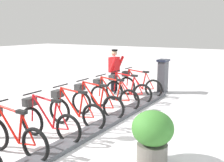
{
  "coord_description": "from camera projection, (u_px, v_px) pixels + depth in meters",
  "views": [
    {
      "loc": [
        -3.56,
        5.44,
        2.39
      ],
      "look_at": [
        0.5,
        -1.47,
        0.9
      ],
      "focal_mm": 44.77,
      "sensor_mm": 36.0,
      "label": 1
    }
  ],
  "objects": [
    {
      "name": "planter_bush",
      "position": [
        153.0,
        134.0,
        5.0
      ],
      "size": [
        0.76,
        0.76,
        0.97
      ],
      "color": "#59544C",
      "rests_on": "ground"
    },
    {
      "name": "bike_docked_3",
      "position": [
        95.0,
        102.0,
        7.68
      ],
      "size": [
        1.72,
        0.54,
        1.02
      ],
      "color": "black",
      "rests_on": "ground"
    },
    {
      "name": "dock_rail_base",
      "position": [
        99.0,
        127.0,
        6.81
      ],
      "size": [
        0.44,
        8.27,
        0.1
      ],
      "primitive_type": "cube",
      "color": "#47474C",
      "rests_on": "ground"
    },
    {
      "name": "worker_near_rack",
      "position": [
        114.0,
        70.0,
        10.37
      ],
      "size": [
        0.47,
        0.63,
        1.66
      ],
      "color": "white",
      "rests_on": "ground"
    },
    {
      "name": "bike_docked_0",
      "position": [
        138.0,
        84.0,
        10.05
      ],
      "size": [
        1.72,
        0.54,
        1.02
      ],
      "color": "black",
      "rests_on": "ground"
    },
    {
      "name": "bike_docked_1",
      "position": [
        126.0,
        89.0,
        9.26
      ],
      "size": [
        1.72,
        0.54,
        1.02
      ],
      "color": "black",
      "rests_on": "ground"
    },
    {
      "name": "bike_docked_4",
      "position": [
        73.0,
        110.0,
        6.89
      ],
      "size": [
        1.72,
        0.54,
        1.02
      ],
      "color": "black",
      "rests_on": "ground"
    },
    {
      "name": "payment_kiosk",
      "position": [
        163.0,
        76.0,
        10.54
      ],
      "size": [
        0.36,
        0.52,
        1.28
      ],
      "color": "#38383D",
      "rests_on": "ground"
    },
    {
      "name": "ground_plane",
      "position": [
        99.0,
        128.0,
        6.82
      ],
      "size": [
        60.0,
        60.0,
        0.0
      ],
      "primitive_type": "plane",
      "color": "silver"
    },
    {
      "name": "bike_docked_5",
      "position": [
        47.0,
        120.0,
        6.09
      ],
      "size": [
        1.72,
        0.54,
        1.02
      ],
      "color": "black",
      "rests_on": "ground"
    },
    {
      "name": "bike_docked_2",
      "position": [
        112.0,
        95.0,
        8.47
      ],
      "size": [
        1.72,
        0.54,
        1.02
      ],
      "color": "black",
      "rests_on": "ground"
    },
    {
      "name": "bike_docked_6",
      "position": [
        12.0,
        134.0,
        5.3
      ],
      "size": [
        1.72,
        0.54,
        1.02
      ],
      "color": "black",
      "rests_on": "ground"
    }
  ]
}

